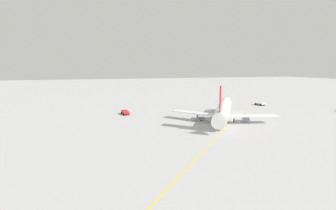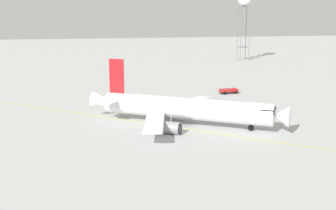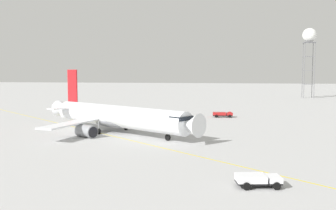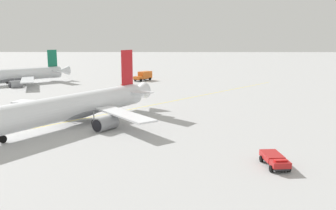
# 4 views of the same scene
# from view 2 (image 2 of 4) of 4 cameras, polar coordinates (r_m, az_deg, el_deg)

# --- Properties ---
(ground_plane) EXTENTS (600.00, 600.00, 0.00)m
(ground_plane) POSITION_cam_2_polar(r_m,az_deg,el_deg) (80.98, 0.89, -2.69)
(ground_plane) COLOR #B2B2B2
(airliner_main) EXTENTS (35.18, 28.40, 12.20)m
(airliner_main) POSITION_cam_2_polar(r_m,az_deg,el_deg) (80.50, 2.09, -0.57)
(airliner_main) COLOR white
(airliner_main) RESTS_ON ground_plane
(ops_pickup_truck) EXTENTS (5.15, 2.61, 1.41)m
(ops_pickup_truck) POSITION_cam_2_polar(r_m,az_deg,el_deg) (113.49, 8.27, 1.95)
(ops_pickup_truck) COLOR #232326
(ops_pickup_truck) RESTS_ON ground_plane
(radar_tower) EXTENTS (5.98, 5.98, 30.24)m
(radar_tower) POSITION_cam_2_polar(r_m,az_deg,el_deg) (198.09, 10.42, 13.62)
(radar_tower) COLOR slate
(radar_tower) RESTS_ON ground_plane
(taxiway_centreline) EXTENTS (111.38, 98.89, 0.01)m
(taxiway_centreline) POSITION_cam_2_polar(r_m,az_deg,el_deg) (80.07, -0.48, -2.86)
(taxiway_centreline) COLOR yellow
(taxiway_centreline) RESTS_ON ground_plane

